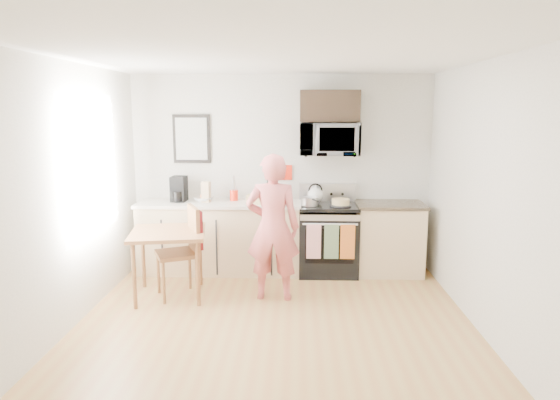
{
  "coord_description": "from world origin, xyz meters",
  "views": [
    {
      "loc": [
        0.21,
        -4.41,
        2.13
      ],
      "look_at": [
        0.03,
        1.0,
        1.15
      ],
      "focal_mm": 32.0,
      "sensor_mm": 36.0,
      "label": 1
    }
  ],
  "objects_px": {
    "dining_table": "(168,239)",
    "cake": "(341,203)",
    "person": "(273,227)",
    "range": "(328,241)",
    "microwave": "(329,139)",
    "chair": "(189,238)"
  },
  "relations": [
    {
      "from": "dining_table",
      "to": "cake",
      "type": "height_order",
      "value": "cake"
    },
    {
      "from": "person",
      "to": "cake",
      "type": "bearing_deg",
      "value": -133.49
    },
    {
      "from": "range",
      "to": "dining_table",
      "type": "xyz_separation_m",
      "value": [
        -1.88,
        -0.92,
        0.25
      ]
    },
    {
      "from": "microwave",
      "to": "cake",
      "type": "distance_m",
      "value": 0.83
    },
    {
      "from": "range",
      "to": "dining_table",
      "type": "height_order",
      "value": "range"
    },
    {
      "from": "range",
      "to": "microwave",
      "type": "relative_size",
      "value": 1.53
    },
    {
      "from": "range",
      "to": "chair",
      "type": "bearing_deg",
      "value": -152.67
    },
    {
      "from": "dining_table",
      "to": "cake",
      "type": "distance_m",
      "value": 2.2
    },
    {
      "from": "person",
      "to": "cake",
      "type": "xyz_separation_m",
      "value": [
        0.83,
        0.83,
        0.14
      ]
    },
    {
      "from": "range",
      "to": "microwave",
      "type": "distance_m",
      "value": 1.33
    },
    {
      "from": "person",
      "to": "dining_table",
      "type": "height_order",
      "value": "person"
    },
    {
      "from": "person",
      "to": "chair",
      "type": "relative_size",
      "value": 1.59
    },
    {
      "from": "person",
      "to": "dining_table",
      "type": "xyz_separation_m",
      "value": [
        -1.2,
        0.02,
        -0.15
      ]
    },
    {
      "from": "chair",
      "to": "cake",
      "type": "relative_size",
      "value": 3.81
    },
    {
      "from": "chair",
      "to": "cake",
      "type": "bearing_deg",
      "value": -1.81
    },
    {
      "from": "chair",
      "to": "dining_table",
      "type": "bearing_deg",
      "value": 170.75
    },
    {
      "from": "dining_table",
      "to": "person",
      "type": "bearing_deg",
      "value": -1.04
    },
    {
      "from": "range",
      "to": "person",
      "type": "height_order",
      "value": "person"
    },
    {
      "from": "range",
      "to": "chair",
      "type": "xyz_separation_m",
      "value": [
        -1.65,
        -0.85,
        0.24
      ]
    },
    {
      "from": "microwave",
      "to": "person",
      "type": "height_order",
      "value": "microwave"
    },
    {
      "from": "dining_table",
      "to": "cake",
      "type": "xyz_separation_m",
      "value": [
        2.03,
        0.81,
        0.28
      ]
    },
    {
      "from": "range",
      "to": "person",
      "type": "distance_m",
      "value": 1.22
    }
  ]
}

